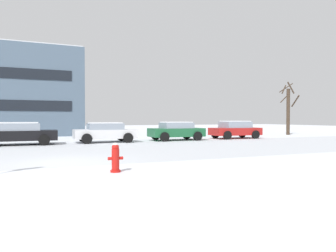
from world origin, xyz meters
TOP-DOWN VIEW (x-y plane):
  - ground_plane at (0.00, 0.00)m, footprint 120.00×120.00m
  - road_surface at (0.00, 3.69)m, footprint 80.00×9.39m
  - fire_hydrant at (1.28, -2.46)m, footprint 0.44×0.30m
  - parked_car_black at (-1.72, 9.06)m, footprint 4.30×2.17m
  - parked_car_white at (3.39, 9.11)m, footprint 4.02×2.16m
  - parked_car_green at (8.51, 9.08)m, footprint 3.89×2.08m
  - parked_car_red at (13.62, 9.16)m, footprint 3.95×2.04m
  - tree_far_right at (21.65, 11.87)m, footprint 1.61×1.86m
  - building_far_left at (-2.30, 21.75)m, footprint 11.23×8.88m

SIDE VIEW (x-z plane):
  - ground_plane at x=0.00m, z-range 0.00..0.00m
  - road_surface at x=0.00m, z-range 0.00..0.00m
  - fire_hydrant at x=1.28m, z-range 0.00..0.86m
  - parked_car_white at x=3.39m, z-range 0.03..1.33m
  - parked_car_green at x=8.51m, z-range 0.03..1.35m
  - parked_car_black at x=-1.72m, z-range 0.03..1.37m
  - parked_car_red at x=13.62m, z-range 0.02..1.40m
  - tree_far_right at x=21.65m, z-range -0.04..5.01m
  - building_far_left at x=-2.30m, z-range 0.00..8.03m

